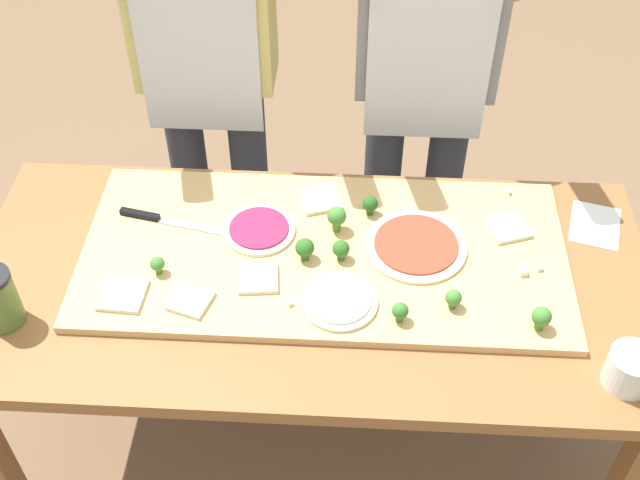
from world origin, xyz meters
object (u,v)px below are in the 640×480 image
object	(u,v)px
cheese_crumble_a	(540,268)
pizza_whole_tomato_red	(416,246)
pizza_slice_near_left	(258,279)
pizza_slice_center	(508,228)
pizza_slice_far_right	(191,301)
broccoli_floret_back_mid	(541,317)
pizza_whole_beet_magenta	(259,229)
prep_table	(311,302)
broccoli_floret_back_left	(305,248)
cheese_crumble_d	(290,303)
broccoli_floret_back_right	(453,298)
cheese_crumble_c	(523,272)
pizza_slice_near_right	(320,199)
cook_right	(426,56)
broccoli_floret_front_right	(158,264)
broccoli_floret_front_left	(400,311)
chefs_knife	(158,219)
flour_cup	(629,371)
pizza_slice_far_left	(123,295)
cook_left	(205,50)
recipe_note	(595,225)
pizza_whole_cheese_artichoke	(339,301)
broccoli_floret_center_left	(370,204)
broccoli_floret_center_right	(341,249)
broccoli_floret_front_mid	(337,217)
cheese_crumble_b	(508,192)

from	to	relation	value
cheese_crumble_a	pizza_whole_tomato_red	bearing A→B (deg)	168.59
pizza_slice_near_left	pizza_slice_center	xyz separation A→B (m)	(0.63, 0.21, 0.00)
pizza_slice_far_right	broccoli_floret_back_mid	xyz separation A→B (m)	(0.82, -0.03, 0.03)
pizza_whole_tomato_red	pizza_whole_beet_magenta	world-z (taller)	same
prep_table	broccoli_floret_back_left	world-z (taller)	broccoli_floret_back_left
pizza_slice_near_left	cheese_crumble_d	size ratio (longest dim) A/B	7.41
pizza_slice_center	broccoli_floret_back_right	xyz separation A→B (m)	(-0.16, -0.27, 0.03)
pizza_slice_center	cheese_crumble_c	size ratio (longest dim) A/B	5.38
pizza_slice_near_right	cook_right	distance (m)	0.53
broccoli_floret_front_right	cheese_crumble_a	world-z (taller)	broccoli_floret_front_right
broccoli_floret_front_left	chefs_knife	bearing A→B (deg)	154.18
flour_cup	pizza_slice_far_left	bearing A→B (deg)	171.90
chefs_knife	cook_left	xyz separation A→B (m)	(0.07, 0.49, 0.21)
pizza_slice_far_left	broccoli_floret_front_left	distance (m)	0.67
pizza_slice_near_right	broccoli_floret_back_mid	xyz separation A→B (m)	(0.53, -0.41, 0.03)
pizza_whole_tomato_red	flour_cup	size ratio (longest dim) A/B	2.43
broccoli_floret_front_left	cheese_crumble_d	world-z (taller)	broccoli_floret_front_left
cheese_crumble_a	recipe_note	distance (m)	0.27
broccoli_floret_front_left	cook_left	distance (m)	0.99
pizza_whole_cheese_artichoke	cook_right	bearing A→B (deg)	74.02
cheese_crumble_c	broccoli_floret_center_left	bearing A→B (deg)	152.49
cheese_crumble_a	pizza_slice_far_right	bearing A→B (deg)	-169.76
pizza_slice_near_right	broccoli_floret_center_right	size ratio (longest dim) A/B	1.73
chefs_knife	broccoli_floret_front_mid	distance (m)	0.47
broccoli_floret_center_left	cheese_crumble_d	distance (m)	0.38
broccoli_floret_back_mid	cheese_crumble_b	xyz separation A→B (m)	(-0.02, 0.47, -0.03)
broccoli_floret_front_mid	cheese_crumble_c	size ratio (longest dim) A/B	4.14
pizza_slice_far_left	pizza_slice_center	size ratio (longest dim) A/B	1.08
broccoli_floret_front_mid	pizza_whole_beet_magenta	bearing A→B (deg)	-175.14
prep_table	broccoli_floret_center_left	xyz separation A→B (m)	(0.15, 0.22, 0.15)
broccoli_floret_front_right	broccoli_floret_front_left	bearing A→B (deg)	-11.36
cheese_crumble_c	chefs_knife	bearing A→B (deg)	171.36
pizza_slice_near_left	cheese_crumble_b	bearing A→B (deg)	28.87
broccoli_floret_front_mid	broccoli_floret_front_right	world-z (taller)	broccoli_floret_front_mid
pizza_slice_far_right	cook_left	world-z (taller)	cook_left
pizza_slice_center	recipe_note	xyz separation A→B (m)	(0.24, 0.05, -0.03)
broccoli_floret_front_left	recipe_note	world-z (taller)	broccoli_floret_front_left
pizza_slice_near_left	cheese_crumble_d	world-z (taller)	same
broccoli_floret_back_left	pizza_slice_near_left	bearing A→B (deg)	-143.45
chefs_knife	pizza_slice_near_left	xyz separation A→B (m)	(0.29, -0.20, 0.00)
pizza_whole_beet_magenta	broccoli_floret_center_left	size ratio (longest dim) A/B	3.31
cheese_crumble_b	cheese_crumble_c	distance (m)	0.30
broccoli_floret_back_mid	broccoli_floret_center_left	world-z (taller)	broccoli_floret_back_mid
pizza_whole_beet_magenta	broccoli_floret_back_mid	xyz separation A→B (m)	(0.68, -0.28, 0.03)
broccoli_floret_back_mid	broccoli_floret_back_right	xyz separation A→B (m)	(-0.20, 0.05, -0.01)
cheese_crumble_a	cheese_crumble_d	world-z (taller)	same
pizza_slice_near_right	cook_left	size ratio (longest dim) A/B	0.06
pizza_slice_near_right	pizza_whole_cheese_artichoke	bearing A→B (deg)	-79.56
cheese_crumble_b	cheese_crumble_d	world-z (taller)	same
broccoli_floret_front_left	broccoli_floret_back_left	distance (m)	0.30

